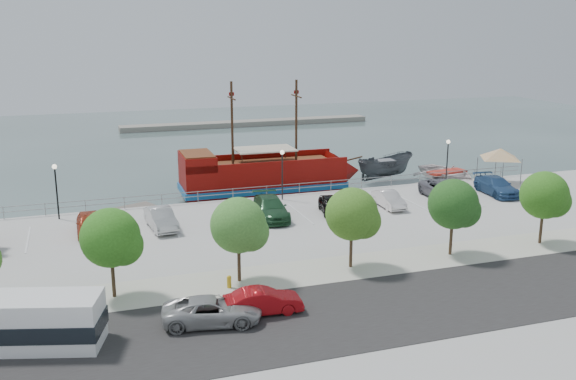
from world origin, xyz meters
name	(u,v)px	position (x,y,z in m)	size (l,w,h in m)	color
ground	(309,233)	(0.00, 0.00, -1.00)	(160.00, 160.00, 0.00)	#3A4C49
land_slab	(467,359)	(0.00, -21.00, -0.60)	(100.00, 58.00, 1.20)	#B1B1B0
street	(414,304)	(0.00, -16.00, 0.01)	(100.00, 8.00, 0.04)	#262423
sidewalk	(365,265)	(0.00, -10.00, 0.01)	(100.00, 4.00, 0.05)	beige
seawall_railing	(278,190)	(0.00, 7.80, 0.53)	(50.00, 0.06, 1.00)	gray
far_shore	(248,123)	(10.00, 55.00, -0.60)	(40.00, 3.00, 0.80)	gray
pirate_ship	(276,175)	(1.16, 12.00, 0.86)	(17.67, 5.19, 11.10)	#780905
patrol_boat	(385,169)	(13.25, 13.45, 0.27)	(2.48, 6.59, 2.55)	#494E54
speedboat	(447,176)	(18.96, 11.01, -0.29)	(4.92, 6.89, 1.43)	silver
dock_west	(111,215)	(-14.02, 9.20, -0.78)	(7.78, 2.22, 0.44)	#675F57
dock_mid	(359,193)	(8.40, 9.20, -0.80)	(6.92, 1.98, 0.40)	gray
dock_east	(419,188)	(14.83, 9.20, -0.79)	(7.25, 2.07, 0.41)	gray
canopy_tent	(501,148)	(21.15, 5.67, 3.32)	(5.75, 5.75, 3.82)	slate
street_van	(212,311)	(-10.62, -14.86, 0.68)	(2.26, 4.90, 1.36)	#9E9E9E
street_sedan	(263,301)	(-7.90, -14.55, 0.66)	(1.41, 4.03, 1.33)	#A00D12
shuttle_bus	(25,323)	(-19.19, -14.50, 1.19)	(7.35, 4.30, 2.45)	silver
fire_hydrant	(229,281)	(-8.80, -10.80, 0.42)	(0.27, 0.27, 0.77)	gold
lamp_post_left	(56,182)	(-18.00, 6.50, 2.94)	(0.36, 0.36, 4.28)	black
lamp_post_mid	(282,166)	(0.00, 6.50, 2.94)	(0.36, 0.36, 4.28)	black
lamp_post_right	(448,154)	(16.00, 6.50, 2.94)	(0.36, 0.36, 4.28)	black
tree_b	(113,240)	(-14.85, -10.07, 3.30)	(3.30, 3.20, 5.00)	#473321
tree_c	(241,227)	(-7.85, -10.07, 3.30)	(3.30, 3.20, 5.00)	#473321
tree_d	(355,216)	(-0.85, -10.07, 3.30)	(3.30, 3.20, 5.00)	#473321
tree_e	(456,206)	(6.15, -10.07, 3.30)	(3.30, 3.20, 5.00)	#473321
tree_f	(547,197)	(13.15, -10.07, 3.30)	(3.30, 3.20, 5.00)	#473321
parked_car_a	(89,223)	(-15.87, 2.01, 0.76)	(1.80, 4.47, 1.52)	#A4371B
parked_car_b	(161,219)	(-10.90, 1.52, 0.76)	(1.62, 4.64, 1.53)	#AFAFAF
parked_car_d	(270,208)	(-2.56, 1.59, 0.81)	(2.28, 5.61, 1.63)	#245330
parked_car_e	(331,205)	(2.37, 1.36, 0.69)	(1.62, 4.02, 1.37)	black
parked_car_f	(389,199)	(7.48, 1.44, 0.67)	(1.41, 4.05, 1.33)	silver
parked_car_g	(444,190)	(13.14, 2.20, 0.80)	(2.64, 5.72, 1.59)	slate
parked_car_h	(496,186)	(18.35, 2.18, 0.77)	(2.15, 5.28, 1.53)	#2B5080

